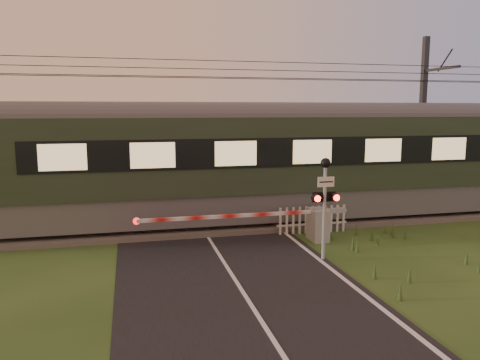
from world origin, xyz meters
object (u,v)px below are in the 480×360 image
object	(u,v)px
picket_fence	(312,220)
catenary_mast	(423,118)
boom_gate	(308,223)
crossing_signal	(325,190)

from	to	relation	value
picket_fence	catenary_mast	xyz separation A→B (m)	(7.06, 4.13, 3.46)
picket_fence	catenary_mast	world-z (taller)	catenary_mast
boom_gate	catenary_mast	distance (m)	9.69
boom_gate	picket_fence	bearing A→B (deg)	60.04
crossing_signal	picket_fence	distance (m)	3.35
boom_gate	crossing_signal	xyz separation A→B (m)	(-0.30, -1.96, 1.45)
crossing_signal	picket_fence	bearing A→B (deg)	74.02
boom_gate	catenary_mast	xyz separation A→B (m)	(7.58, 5.02, 3.35)
picket_fence	catenary_mast	size ratio (longest dim) A/B	0.34
picket_fence	crossing_signal	bearing A→B (deg)	-105.98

